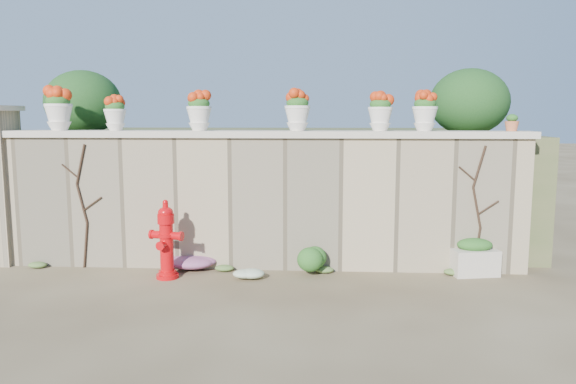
# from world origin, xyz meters

# --- Properties ---
(ground) EXTENTS (80.00, 80.00, 0.00)m
(ground) POSITION_xyz_m (0.00, 0.00, 0.00)
(ground) COLOR #4E3E27
(ground) RESTS_ON ground
(stone_wall) EXTENTS (8.00, 0.40, 2.00)m
(stone_wall) POSITION_xyz_m (0.00, 1.80, 1.00)
(stone_wall) COLOR #9D8968
(stone_wall) RESTS_ON ground
(wall_cap) EXTENTS (8.10, 0.52, 0.10)m
(wall_cap) POSITION_xyz_m (0.00, 1.80, 2.05)
(wall_cap) COLOR beige
(wall_cap) RESTS_ON stone_wall
(raised_fill) EXTENTS (9.00, 6.00, 2.00)m
(raised_fill) POSITION_xyz_m (0.00, 5.00, 1.00)
(raised_fill) COLOR #384C23
(raised_fill) RESTS_ON ground
(back_shrub_left) EXTENTS (1.30, 1.30, 1.10)m
(back_shrub_left) POSITION_xyz_m (-3.20, 3.00, 2.55)
(back_shrub_left) COLOR #143814
(back_shrub_left) RESTS_ON raised_fill
(back_shrub_right) EXTENTS (1.30, 1.30, 1.10)m
(back_shrub_right) POSITION_xyz_m (3.40, 3.00, 2.55)
(back_shrub_right) COLOR #143814
(back_shrub_right) RESTS_ON raised_fill
(vine_left) EXTENTS (0.60, 0.04, 1.91)m
(vine_left) POSITION_xyz_m (-2.67, 1.58, 0.99)
(vine_left) COLOR black
(vine_left) RESTS_ON ground
(vine_right) EXTENTS (0.60, 0.04, 1.91)m
(vine_right) POSITION_xyz_m (3.23, 1.58, 0.99)
(vine_right) COLOR black
(vine_right) RESTS_ON ground
(fire_hydrant) EXTENTS (0.49, 0.35, 1.13)m
(fire_hydrant) POSITION_xyz_m (-1.26, 1.11, 0.57)
(fire_hydrant) COLOR red
(fire_hydrant) RESTS_ON ground
(planter_box) EXTENTS (0.72, 0.50, 0.55)m
(planter_box) POSITION_xyz_m (3.20, 1.55, 0.25)
(planter_box) COLOR beige
(planter_box) RESTS_ON ground
(green_shrub) EXTENTS (0.58, 0.52, 0.55)m
(green_shrub) POSITION_xyz_m (0.78, 1.38, 0.28)
(green_shrub) COLOR #1E5119
(green_shrub) RESTS_ON ground
(magenta_clump) EXTENTS (1.01, 0.67, 0.27)m
(magenta_clump) POSITION_xyz_m (-1.05, 1.55, 0.13)
(magenta_clump) COLOR #C828B6
(magenta_clump) RESTS_ON ground
(white_flowers) EXTENTS (0.52, 0.42, 0.19)m
(white_flowers) POSITION_xyz_m (-0.11, 1.12, 0.09)
(white_flowers) COLOR white
(white_flowers) RESTS_ON ground
(urn_pot_0) EXTENTS (0.42, 0.42, 0.65)m
(urn_pot_0) POSITION_xyz_m (-3.07, 1.80, 2.42)
(urn_pot_0) COLOR silver
(urn_pot_0) RESTS_ON wall_cap
(urn_pot_1) EXTENTS (0.33, 0.33, 0.52)m
(urn_pot_1) POSITION_xyz_m (-2.19, 1.80, 2.36)
(urn_pot_1) COLOR silver
(urn_pot_1) RESTS_ON wall_cap
(urn_pot_2) EXTENTS (0.38, 0.38, 0.59)m
(urn_pot_2) POSITION_xyz_m (-0.90, 1.80, 2.39)
(urn_pot_2) COLOR silver
(urn_pot_2) RESTS_ON wall_cap
(urn_pot_3) EXTENTS (0.38, 0.38, 0.60)m
(urn_pot_3) POSITION_xyz_m (0.58, 1.80, 2.40)
(urn_pot_3) COLOR silver
(urn_pot_3) RESTS_ON wall_cap
(urn_pot_4) EXTENTS (0.36, 0.36, 0.57)m
(urn_pot_4) POSITION_xyz_m (1.81, 1.80, 2.38)
(urn_pot_4) COLOR silver
(urn_pot_4) RESTS_ON wall_cap
(urn_pot_5) EXTENTS (0.37, 0.37, 0.58)m
(urn_pot_5) POSITION_xyz_m (2.46, 1.80, 2.39)
(urn_pot_5) COLOR silver
(urn_pot_5) RESTS_ON wall_cap
(terracotta_pot) EXTENTS (0.20, 0.20, 0.24)m
(terracotta_pot) POSITION_xyz_m (3.72, 1.80, 2.21)
(terracotta_pot) COLOR #C1643B
(terracotta_pot) RESTS_ON wall_cap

